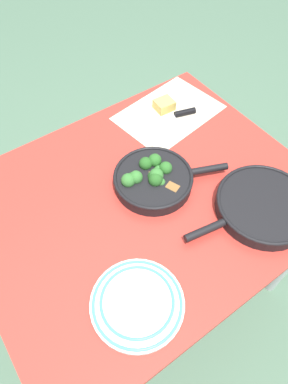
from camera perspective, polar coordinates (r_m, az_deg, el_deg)
name	(u,v)px	position (r m, az deg, el deg)	size (l,w,h in m)	color
ground_plane	(144,280)	(1.76, 0.00, -14.45)	(14.00, 14.00, 0.00)	#51755B
dining_table_red	(144,210)	(1.19, 0.00, -2.99)	(1.10, 0.88, 0.73)	red
skillet_broccoli	(153,178)	(1.13, 1.59, 2.32)	(0.37, 0.26, 0.08)	black
skillet_eggs	(263,206)	(1.13, 19.23, -2.14)	(0.43, 0.30, 0.05)	black
parchment_sheet	(169,113)	(1.40, 4.17, 13.06)	(0.43, 0.33, 0.00)	beige
grater_knife	(171,116)	(1.37, 4.60, 12.49)	(0.28, 0.11, 0.02)	silver
cheese_block	(164,105)	(1.40, 3.39, 14.27)	(0.08, 0.07, 0.04)	#E0C15B
dinner_plate_stack	(137,303)	(0.95, -1.14, -17.95)	(0.25, 0.25, 0.03)	silver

